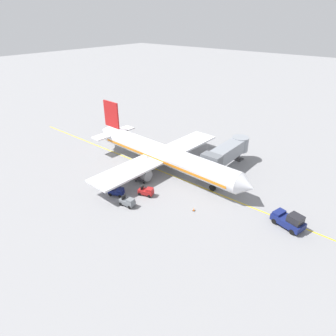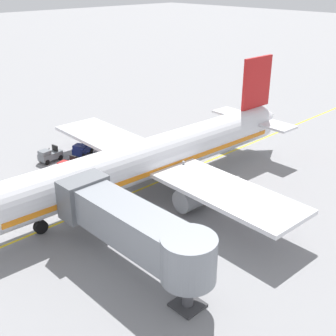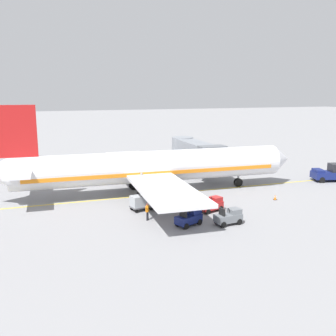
{
  "view_description": "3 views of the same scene",
  "coord_description": "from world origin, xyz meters",
  "px_view_note": "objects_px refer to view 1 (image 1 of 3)",
  "views": [
    {
      "loc": [
        37.01,
        31.53,
        26.62
      ],
      "look_at": [
        2.17,
        2.8,
        2.74
      ],
      "focal_mm": 31.19,
      "sensor_mm": 36.0,
      "label": 1
    },
    {
      "loc": [
        -28.28,
        23.66,
        18.73
      ],
      "look_at": [
        -3.28,
        -0.46,
        3.12
      ],
      "focal_mm": 46.62,
      "sensor_mm": 36.0,
      "label": 2
    },
    {
      "loc": [
        41.75,
        -13.68,
        12.09
      ],
      "look_at": [
        -2.09,
        1.64,
        2.68
      ],
      "focal_mm": 40.96,
      "sensor_mm": 36.0,
      "label": 3
    }
  ],
  "objects_px": {
    "pushback_tractor": "(289,220)",
    "ground_crew_wing_walker": "(116,178)",
    "baggage_cart_second_in_train": "(130,172)",
    "baggage_tug_trailing": "(117,191)",
    "baggage_cart_front": "(141,177)",
    "baggage_tug_spare": "(146,191)",
    "safety_cone_nose_left": "(194,209)",
    "parked_airliner": "(163,154)",
    "baggage_tug_lead": "(128,202)",
    "jet_bridge": "(227,152)"
  },
  "relations": [
    {
      "from": "parked_airliner",
      "to": "baggage_tug_lead",
      "type": "bearing_deg",
      "value": 15.78
    },
    {
      "from": "baggage_cart_second_in_train",
      "to": "safety_cone_nose_left",
      "type": "height_order",
      "value": "baggage_cart_second_in_train"
    },
    {
      "from": "baggage_tug_lead",
      "to": "parked_airliner",
      "type": "bearing_deg",
      "value": -164.22
    },
    {
      "from": "parked_airliner",
      "to": "pushback_tractor",
      "type": "height_order",
      "value": "parked_airliner"
    },
    {
      "from": "jet_bridge",
      "to": "baggage_cart_second_in_train",
      "type": "bearing_deg",
      "value": -40.48
    },
    {
      "from": "parked_airliner",
      "to": "baggage_cart_second_in_train",
      "type": "relative_size",
      "value": 12.52
    },
    {
      "from": "jet_bridge",
      "to": "baggage_tug_trailing",
      "type": "distance_m",
      "value": 22.04
    },
    {
      "from": "safety_cone_nose_left",
      "to": "baggage_tug_trailing",
      "type": "bearing_deg",
      "value": -69.87
    },
    {
      "from": "baggage_tug_trailing",
      "to": "baggage_cart_front",
      "type": "height_order",
      "value": "baggage_tug_trailing"
    },
    {
      "from": "ground_crew_wing_walker",
      "to": "baggage_cart_second_in_train",
      "type": "bearing_deg",
      "value": 174.89
    },
    {
      "from": "pushback_tractor",
      "to": "baggage_cart_second_in_train",
      "type": "bearing_deg",
      "value": -81.56
    },
    {
      "from": "pushback_tractor",
      "to": "safety_cone_nose_left",
      "type": "xyz_separation_m",
      "value": [
        5.37,
        -12.42,
        -0.81
      ]
    },
    {
      "from": "pushback_tractor",
      "to": "ground_crew_wing_walker",
      "type": "xyz_separation_m",
      "value": [
        7.27,
        -27.96,
        -0.15
      ]
    },
    {
      "from": "jet_bridge",
      "to": "safety_cone_nose_left",
      "type": "bearing_deg",
      "value": 11.84
    },
    {
      "from": "baggage_tug_lead",
      "to": "baggage_tug_trailing",
      "type": "height_order",
      "value": "same"
    },
    {
      "from": "pushback_tractor",
      "to": "baggage_tug_trailing",
      "type": "xyz_separation_m",
      "value": [
        9.89,
        -24.75,
        -0.39
      ]
    },
    {
      "from": "pushback_tractor",
      "to": "ground_crew_wing_walker",
      "type": "distance_m",
      "value": 28.89
    },
    {
      "from": "parked_airliner",
      "to": "jet_bridge",
      "type": "distance_m",
      "value": 12.24
    },
    {
      "from": "parked_airliner",
      "to": "ground_crew_wing_walker",
      "type": "height_order",
      "value": "parked_airliner"
    },
    {
      "from": "baggage_tug_spare",
      "to": "safety_cone_nose_left",
      "type": "xyz_separation_m",
      "value": [
        -1.4,
        8.6,
        -0.42
      ]
    },
    {
      "from": "baggage_tug_spare",
      "to": "baggage_tug_trailing",
      "type": "bearing_deg",
      "value": -50.09
    },
    {
      "from": "pushback_tractor",
      "to": "ground_crew_wing_walker",
      "type": "bearing_deg",
      "value": -75.43
    },
    {
      "from": "baggage_tug_lead",
      "to": "safety_cone_nose_left",
      "type": "height_order",
      "value": "baggage_tug_lead"
    },
    {
      "from": "baggage_tug_spare",
      "to": "ground_crew_wing_walker",
      "type": "bearing_deg",
      "value": -85.88
    },
    {
      "from": "jet_bridge",
      "to": "baggage_cart_second_in_train",
      "type": "height_order",
      "value": "jet_bridge"
    },
    {
      "from": "jet_bridge",
      "to": "safety_cone_nose_left",
      "type": "distance_m",
      "value": 16.01
    },
    {
      "from": "baggage_cart_second_in_train",
      "to": "safety_cone_nose_left",
      "type": "xyz_separation_m",
      "value": [
        1.26,
        15.26,
        -0.66
      ]
    },
    {
      "from": "baggage_tug_spare",
      "to": "baggage_cart_second_in_train",
      "type": "distance_m",
      "value": 7.17
    },
    {
      "from": "safety_cone_nose_left",
      "to": "parked_airliner",
      "type": "bearing_deg",
      "value": -120.33
    },
    {
      "from": "baggage_tug_trailing",
      "to": "baggage_cart_front",
      "type": "bearing_deg",
      "value": -179.11
    },
    {
      "from": "ground_crew_wing_walker",
      "to": "safety_cone_nose_left",
      "type": "bearing_deg",
      "value": 96.97
    },
    {
      "from": "parked_airliner",
      "to": "jet_bridge",
      "type": "bearing_deg",
      "value": 131.61
    },
    {
      "from": "parked_airliner",
      "to": "safety_cone_nose_left",
      "type": "xyz_separation_m",
      "value": [
        7.24,
        12.37,
        -2.9
      ]
    },
    {
      "from": "baggage_tug_trailing",
      "to": "baggage_tug_lead",
      "type": "bearing_deg",
      "value": 75.15
    },
    {
      "from": "parked_airliner",
      "to": "baggage_tug_trailing",
      "type": "distance_m",
      "value": 12.01
    },
    {
      "from": "baggage_tug_trailing",
      "to": "baggage_cart_front",
      "type": "xyz_separation_m",
      "value": [
        -5.86,
        -0.09,
        0.24
      ]
    },
    {
      "from": "pushback_tractor",
      "to": "ground_crew_wing_walker",
      "type": "height_order",
      "value": "pushback_tractor"
    },
    {
      "from": "ground_crew_wing_walker",
      "to": "baggage_cart_front",
      "type": "bearing_deg",
      "value": 136.13
    },
    {
      "from": "jet_bridge",
      "to": "safety_cone_nose_left",
      "type": "height_order",
      "value": "jet_bridge"
    },
    {
      "from": "parked_airliner",
      "to": "ground_crew_wing_walker",
      "type": "relative_size",
      "value": 22.07
    },
    {
      "from": "baggage_tug_trailing",
      "to": "baggage_cart_second_in_train",
      "type": "distance_m",
      "value": 6.48
    },
    {
      "from": "pushback_tractor",
      "to": "baggage_cart_second_in_train",
      "type": "height_order",
      "value": "pushback_tractor"
    },
    {
      "from": "safety_cone_nose_left",
      "to": "ground_crew_wing_walker",
      "type": "bearing_deg",
      "value": -83.03
    },
    {
      "from": "pushback_tractor",
      "to": "baggage_cart_front",
      "type": "height_order",
      "value": "pushback_tractor"
    },
    {
      "from": "baggage_tug_spare",
      "to": "safety_cone_nose_left",
      "type": "bearing_deg",
      "value": 99.25
    },
    {
      "from": "baggage_tug_trailing",
      "to": "safety_cone_nose_left",
      "type": "xyz_separation_m",
      "value": [
        -4.52,
        12.33,
        -0.42
      ]
    },
    {
      "from": "baggage_cart_front",
      "to": "safety_cone_nose_left",
      "type": "xyz_separation_m",
      "value": [
        1.34,
        12.42,
        -0.66
      ]
    },
    {
      "from": "jet_bridge",
      "to": "pushback_tractor",
      "type": "xyz_separation_m",
      "value": [
        10.0,
        15.64,
        -2.35
      ]
    },
    {
      "from": "baggage_tug_trailing",
      "to": "baggage_tug_spare",
      "type": "bearing_deg",
      "value": 129.91
    },
    {
      "from": "parked_airliner",
      "to": "pushback_tractor",
      "type": "bearing_deg",
      "value": 85.69
    }
  ]
}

